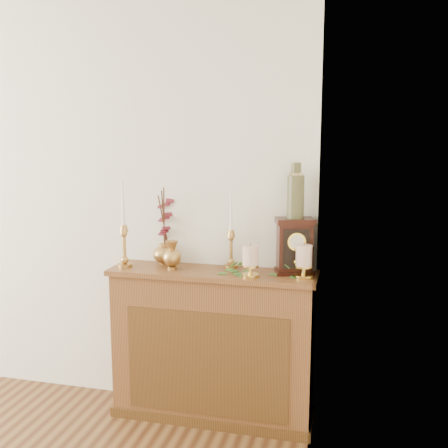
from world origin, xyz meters
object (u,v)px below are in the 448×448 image
(candlestick_left, at_px, (124,239))
(mantel_clock, at_px, (294,246))
(ceramic_vase, at_px, (296,193))
(candlestick_center, at_px, (231,243))
(bud_vase, at_px, (172,256))
(ginger_jar, at_px, (165,229))

(candlestick_left, bearing_deg, mantel_clock, 5.83)
(ceramic_vase, bearing_deg, mantel_clock, -73.99)
(candlestick_left, xyz_separation_m, mantel_clock, (1.02, 0.10, -0.02))
(candlestick_center, height_order, mantel_clock, candlestick_center)
(candlestick_left, height_order, candlestick_center, candlestick_left)
(candlestick_left, height_order, ceramic_vase, ceramic_vase)
(bud_vase, xyz_separation_m, mantel_clock, (0.72, 0.09, 0.07))
(candlestick_left, distance_m, ceramic_vase, 1.06)
(mantel_clock, height_order, ceramic_vase, ceramic_vase)
(candlestick_center, xyz_separation_m, ginger_jar, (-0.43, 0.04, 0.06))
(candlestick_left, xyz_separation_m, ceramic_vase, (1.02, 0.11, 0.29))
(candlestick_center, distance_m, ceramic_vase, 0.49)
(candlestick_left, xyz_separation_m, candlestick_center, (0.63, 0.13, -0.02))
(bud_vase, xyz_separation_m, ceramic_vase, (0.71, 0.10, 0.38))
(candlestick_left, relative_size, bud_vase, 3.03)
(ceramic_vase, bearing_deg, candlestick_center, 175.84)
(candlestick_center, height_order, bud_vase, candlestick_center)
(candlestick_center, xyz_separation_m, ceramic_vase, (0.38, -0.03, 0.31))
(candlestick_center, distance_m, mantel_clock, 0.38)
(candlestick_center, bearing_deg, mantel_clock, -4.57)
(candlestick_center, relative_size, mantel_clock, 1.48)
(ginger_jar, distance_m, mantel_clock, 0.82)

